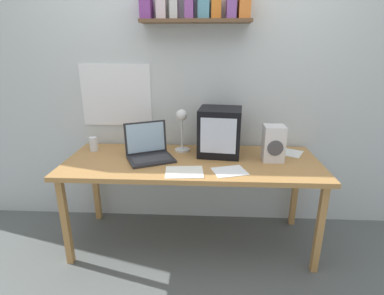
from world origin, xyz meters
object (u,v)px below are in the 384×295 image
Objects in this scene: crt_monitor at (220,132)px; loose_paper_near_laptop at (184,172)px; corner_desk at (192,167)px; desk_lamp at (182,125)px; space_heater at (273,143)px; open_notebook at (282,151)px; loose_paper_near_monitor at (230,171)px; juice_glass at (94,145)px; laptop at (149,150)px.

loose_paper_near_laptop is at bearing -116.47° from crt_monitor.
corner_desk is 5.37× the size of desk_lamp.
loose_paper_near_laptop is (-0.64, -0.26, -0.13)m from space_heater.
crt_monitor is 0.30m from desk_lamp.
open_notebook is (0.12, 0.20, -0.13)m from space_heater.
crt_monitor is 0.41m from space_heater.
loose_paper_near_laptop is (-0.04, -0.23, 0.06)m from corner_desk.
loose_paper_near_monitor is (0.27, -0.20, 0.06)m from corner_desk.
space_heater is at bearing 22.07° from loose_paper_near_laptop.
juice_glass reaches higher than open_notebook.
desk_lamp is at bearing 5.28° from laptop.
space_heater is (0.60, 0.03, 0.19)m from corner_desk.
space_heater is at bearing -5.89° from juice_glass.
crt_monitor reaches higher than laptop.
loose_paper_near_laptop is (0.05, -0.41, -0.23)m from desk_lamp.
crt_monitor reaches higher than open_notebook.
desk_lamp reaches higher than loose_paper_near_laptop.
space_heater is (0.69, -0.15, -0.10)m from desk_lamp.
loose_paper_near_monitor is 0.31m from loose_paper_near_laptop.
laptop is 1.16× the size of desk_lamp.
crt_monitor reaches higher than space_heater.
juice_glass reaches higher than corner_desk.
juice_glass is at bearing 177.40° from desk_lamp.
crt_monitor is 1.35× the size of loose_paper_near_laptop.
laptop is (-0.33, 0.03, 0.12)m from corner_desk.
crt_monitor reaches higher than juice_glass.
crt_monitor is at bearing 56.66° from loose_paper_near_laptop.
desk_lamp is at bearing 96.79° from loose_paper_near_laptop.
open_notebook is (0.72, 0.23, 0.06)m from corner_desk.
juice_glass is at bearing 160.73° from loose_paper_near_monitor.
laptop is 3.63× the size of juice_glass.
laptop reaches higher than loose_paper_near_laptop.
crt_monitor is 0.89× the size of laptop.
space_heater reaches higher than corner_desk.
crt_monitor reaches higher than loose_paper_near_laptop.
corner_desk is at bearing 142.80° from loose_paper_near_monitor.
loose_paper_near_laptop is at bearing -27.73° from juice_glass.
open_notebook is (1.53, 0.05, -0.05)m from juice_glass.
corner_desk is at bearing -137.73° from crt_monitor.
crt_monitor is 0.55m from open_notebook.
juice_glass is at bearing 173.99° from space_heater.
desk_lamp is 0.57m from loose_paper_near_monitor.
space_heater reaches higher than open_notebook.
laptop is 0.32m from desk_lamp.
open_notebook is at bearing 57.56° from space_heater.
desk_lamp is at bearing 0.12° from juice_glass.
crt_monitor is at bearing -171.45° from open_notebook.
desk_lamp is at bearing 167.83° from space_heater.
desk_lamp is 0.47m from loose_paper_near_laptop.
desk_lamp is at bearing 133.29° from loose_paper_near_monitor.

